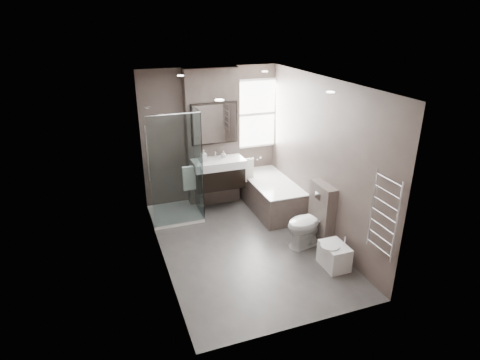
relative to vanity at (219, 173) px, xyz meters
name	(u,v)px	position (x,y,z in m)	size (l,w,h in m)	color
room	(246,171)	(0.00, -1.43, 0.56)	(2.70, 3.90, 2.70)	#464240
vanity_pier	(212,139)	(0.00, 0.35, 0.56)	(1.00, 0.25, 2.60)	#554843
vanity	(219,173)	(0.00, 0.00, 0.00)	(0.95, 0.47, 0.66)	black
mirror_cabinet	(215,124)	(0.00, 0.19, 0.89)	(0.86, 0.08, 0.76)	black
towel_left	(189,178)	(-0.56, -0.02, -0.02)	(0.24, 0.06, 0.44)	silver
towel_right	(247,171)	(0.56, -0.02, -0.02)	(0.24, 0.06, 0.44)	silver
shower_enclosure	(180,192)	(-0.75, -0.08, -0.25)	(0.90, 0.90, 2.00)	white
bathtub	(271,194)	(0.92, -0.33, -0.43)	(0.75, 1.60, 0.57)	#554843
window	(255,114)	(0.90, 0.45, 0.93)	(0.98, 0.06, 1.33)	white
toilet	(309,223)	(0.97, -1.71, -0.35)	(0.44, 0.77, 0.78)	white
cistern_box	(322,213)	(1.21, -1.68, -0.24)	(0.19, 0.55, 1.00)	#554843
bidet	(334,255)	(1.01, -2.40, -0.55)	(0.40, 0.45, 0.48)	white
towel_radiator	(384,215)	(1.25, -3.03, 0.38)	(0.03, 0.49, 1.10)	silver
soap_bottle_a	(204,156)	(-0.26, 0.02, 0.36)	(0.09, 0.10, 0.21)	white
soap_bottle_b	(223,154)	(0.13, 0.08, 0.32)	(0.10, 0.10, 0.13)	white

